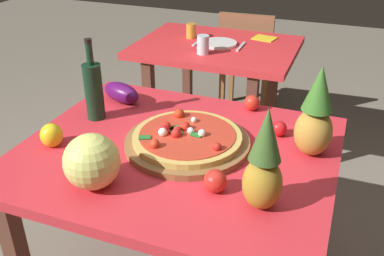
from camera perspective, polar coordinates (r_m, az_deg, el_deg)
The scene contains 21 objects.
display_table at distance 1.68m, azimuth -1.93°, elevation -5.48°, with size 1.16×0.97×0.77m.
background_table at distance 2.84m, azimuth 3.12°, elevation 8.54°, with size 0.99×0.75×0.77m.
dining_chair at distance 3.42m, azimuth 7.17°, elevation 8.96°, with size 0.42×0.42×0.85m.
pizza_board at distance 1.65m, azimuth -0.62°, elevation -1.92°, with size 0.47×0.47×0.03m, color brown.
pizza at distance 1.64m, azimuth -0.80°, elevation -1.05°, with size 0.41×0.41×0.06m.
wine_bottle at distance 1.85m, azimuth -12.72°, elevation 4.91°, with size 0.08×0.08×0.34m.
pineapple_left at distance 1.29m, azimuth 9.36°, elevation -4.84°, with size 0.12×0.12×0.33m.
pineapple_right at distance 1.59m, azimuth 15.82°, elevation 1.47°, with size 0.14×0.14×0.34m.
melon at distance 1.43m, azimuth -12.96°, elevation -4.30°, with size 0.18×0.18×0.18m, color #DDE271.
bell_pepper at distance 1.72m, azimuth -17.87°, elevation -0.92°, with size 0.08×0.08×0.09m, color yellow.
eggplant at distance 2.01m, azimuth -9.21°, elevation 4.57°, with size 0.20×0.09×0.09m, color #531157.
tomato_by_bottle at distance 1.74m, azimuth 11.30°, elevation -0.07°, with size 0.06×0.06×0.06m, color red.
tomato_beside_pepper at distance 1.40m, azimuth 3.05°, elevation -6.92°, with size 0.08×0.08×0.08m, color red.
tomato_at_corner at distance 1.93m, azimuth 7.84°, elevation 3.29°, with size 0.07×0.07×0.07m, color red.
tomato_near_board at distance 1.81m, azimuth 14.98°, elevation 0.68°, with size 0.06×0.06×0.06m, color red.
drinking_glass_juice at distance 2.91m, azimuth -0.11°, elevation 12.57°, with size 0.06×0.06×0.09m, color gold.
drinking_glass_water at distance 2.61m, azimuth 1.44°, elevation 10.83°, with size 0.07×0.07×0.11m, color silver.
dinner_plate at distance 2.79m, azimuth 3.59°, elevation 10.98°, with size 0.22×0.22×0.02m, color white.
fork_utensil at distance 2.83m, azimuth 0.84°, elevation 11.22°, with size 0.02×0.18×0.01m, color silver.
knife_utensil at distance 2.76m, azimuth 6.41°, elevation 10.54°, with size 0.02×0.18×0.01m, color silver.
napkin_folded at distance 2.94m, azimuth 9.45°, elevation 11.49°, with size 0.14×0.12×0.01m, color yellow.
Camera 1 is at (0.55, -1.28, 1.62)m, focal length 40.83 mm.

